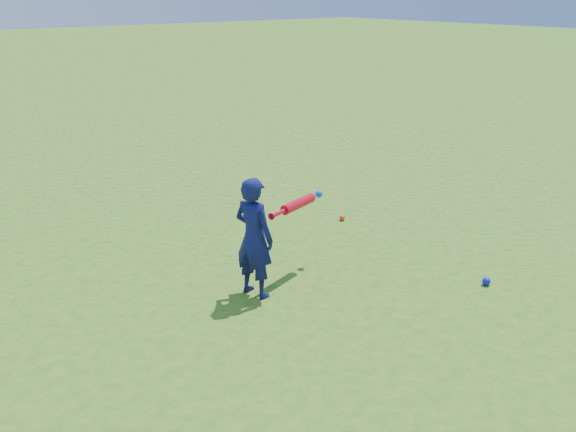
# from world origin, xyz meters

# --- Properties ---
(ground) EXTENTS (80.00, 80.00, 0.00)m
(ground) POSITION_xyz_m (0.00, 0.00, 0.00)
(ground) COLOR #376618
(ground) RESTS_ON ground
(child) EXTENTS (0.33, 0.43, 1.04)m
(child) POSITION_xyz_m (0.58, -0.14, 0.52)
(child) COLOR #10134B
(child) RESTS_ON ground
(ground_ball_red) EXTENTS (0.06, 0.06, 0.06)m
(ground_ball_red) POSITION_xyz_m (2.45, 0.74, 0.03)
(ground_ball_red) COLOR red
(ground_ball_red) RESTS_ON ground
(ground_ball_blue) EXTENTS (0.07, 0.07, 0.07)m
(ground_ball_blue) POSITION_xyz_m (2.28, -1.29, 0.04)
(ground_ball_blue) COLOR #0C12D2
(ground_ball_blue) RESTS_ON ground
(bat_swing) EXTENTS (0.77, 0.28, 0.09)m
(bat_swing) POSITION_xyz_m (1.19, -0.01, 0.67)
(bat_swing) COLOR red
(bat_swing) RESTS_ON ground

